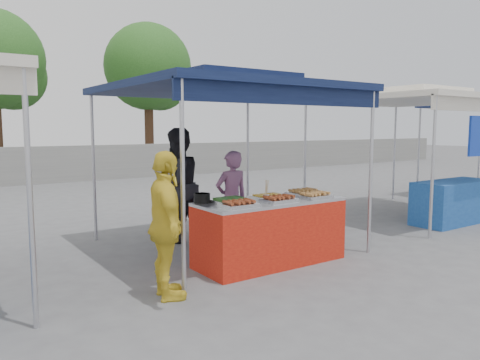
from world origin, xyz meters
TOP-DOWN VIEW (x-y plane):
  - ground_plane at (0.00, 0.00)m, footprint 80.00×80.00m
  - back_wall at (0.00, 11.00)m, footprint 40.00×0.25m
  - main_canopy at (0.00, 0.97)m, footprint 3.20×3.20m
  - neighbor_stall_right at (4.50, 0.57)m, footprint 3.20×3.20m
  - tree_2 at (4.25, 13.09)m, footprint 3.53×3.47m
  - vendor_table at (0.00, -0.10)m, footprint 2.00×0.80m
  - food_tray_fl at (-0.67, -0.34)m, footprint 0.42×0.30m
  - food_tray_fm at (-0.03, -0.32)m, footprint 0.42×0.30m
  - food_tray_fr at (0.58, -0.34)m, footprint 0.42×0.30m
  - food_tray_bl at (-0.59, -0.04)m, footprint 0.42×0.30m
  - food_tray_bm at (0.02, -0.00)m, footprint 0.42×0.30m
  - food_tray_br at (0.65, -0.02)m, footprint 0.42×0.30m
  - cooking_pot at (-0.85, 0.22)m, footprint 0.21×0.21m
  - skewer_cup at (-0.15, -0.21)m, footprint 0.08×0.08m
  - wok_burner at (1.16, 0.13)m, footprint 0.47×0.47m
  - crate_left at (-0.46, 0.57)m, footprint 0.53×0.37m
  - crate_right at (0.17, 0.51)m, footprint 0.52×0.36m
  - crate_stacked at (0.17, 0.51)m, footprint 0.52×0.36m
  - vendor_woman at (0.03, 0.86)m, footprint 0.55×0.37m
  - helper_man at (-0.45, 1.69)m, footprint 1.04×0.91m
  - customer_person at (-1.70, -0.50)m, footprint 0.59×0.98m

SIDE VIEW (x-z plane):
  - ground_plane at x=0.00m, z-range 0.00..0.00m
  - crate_right at x=0.17m, z-range 0.00..0.31m
  - crate_left at x=-0.46m, z-range 0.00..0.32m
  - vendor_table at x=0.00m, z-range 0.00..0.85m
  - crate_stacked at x=0.17m, z-range 0.31..0.62m
  - wok_burner at x=1.16m, z-range 0.07..0.86m
  - back_wall at x=0.00m, z-range 0.00..1.20m
  - vendor_woman at x=0.03m, z-range 0.00..1.46m
  - customer_person at x=-1.70m, z-range 0.00..1.56m
  - food_tray_fl at x=-0.67m, z-range 0.85..0.92m
  - food_tray_fm at x=-0.03m, z-range 0.85..0.92m
  - food_tray_fr at x=0.58m, z-range 0.85..0.92m
  - food_tray_bl at x=-0.59m, z-range 0.85..0.92m
  - food_tray_bm at x=0.02m, z-range 0.85..0.92m
  - food_tray_br at x=0.65m, z-range 0.85..0.92m
  - helper_man at x=-0.45m, z-range 0.00..1.79m
  - skewer_cup at x=-0.15m, z-range 0.85..0.94m
  - cooking_pot at x=-0.85m, z-range 0.85..0.97m
  - neighbor_stall_right at x=4.50m, z-range 0.32..2.89m
  - main_canopy at x=0.00m, z-range 1.08..3.65m
  - tree_2 at x=4.25m, z-range 1.09..7.06m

